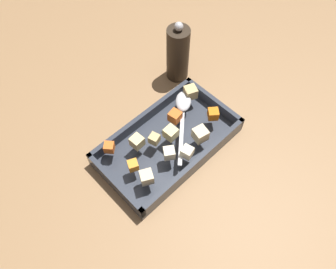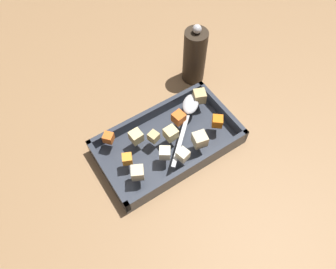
{
  "view_description": "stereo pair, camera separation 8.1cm",
  "coord_description": "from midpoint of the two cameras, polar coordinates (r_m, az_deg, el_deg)",
  "views": [
    {
      "loc": [
        -0.31,
        -0.29,
        0.75
      ],
      "look_at": [
        -0.01,
        0.02,
        0.06
      ],
      "focal_mm": 35.04,
      "sensor_mm": 36.0,
      "label": 1
    },
    {
      "loc": [
        -0.24,
        -0.34,
        0.75
      ],
      "look_at": [
        -0.01,
        0.02,
        0.06
      ],
      "focal_mm": 35.04,
      "sensor_mm": 36.0,
      "label": 2
    }
  ],
  "objects": [
    {
      "name": "potato_chunk_near_right",
      "position": [
        0.88,
        1.31,
        7.18
      ],
      "size": [
        0.04,
        0.04,
        0.03
      ],
      "primitive_type": "cube",
      "rotation": [
        0.0,
        0.0,
        1.17
      ],
      "color": "tan",
      "rests_on": "baking_dish"
    },
    {
      "name": "carrot_chunk_front_center",
      "position": [
        0.81,
        -13.04,
        -2.41
      ],
      "size": [
        0.03,
        0.03,
        0.02
      ],
      "primitive_type": "cube",
      "rotation": [
        0.0,
        0.0,
        2.29
      ],
      "color": "orange",
      "rests_on": "baking_dish"
    },
    {
      "name": "potato_chunk_heap_top",
      "position": [
        0.78,
        -2.77,
        -3.48
      ],
      "size": [
        0.04,
        0.04,
        0.03
      ],
      "primitive_type": "cube",
      "rotation": [
        0.0,
        0.0,
        0.98
      ],
      "color": "beige",
      "rests_on": "baking_dish"
    },
    {
      "name": "serving_spoon",
      "position": [
        0.86,
        -0.04,
        4.86
      ],
      "size": [
        0.18,
        0.17,
        0.02
      ],
      "rotation": [
        0.0,
        0.0,
        3.88
      ],
      "color": "silver",
      "rests_on": "baking_dish"
    },
    {
      "name": "carrot_chunk_mid_right",
      "position": [
        0.84,
        5.15,
        3.37
      ],
      "size": [
        0.04,
        0.04,
        0.03
      ],
      "primitive_type": "cube",
      "rotation": [
        0.0,
        0.0,
        4.03
      ],
      "color": "orange",
      "rests_on": "baking_dish"
    },
    {
      "name": "potato_chunk_corner_se",
      "position": [
        0.8,
        -8.3,
        -1.46
      ],
      "size": [
        0.03,
        0.03,
        0.03
      ],
      "primitive_type": "cube",
      "rotation": [
        0.0,
        0.0,
        1.64
      ],
      "color": "#E0CC89",
      "rests_on": "baking_dish"
    },
    {
      "name": "potato_chunk_center",
      "position": [
        0.8,
        -5.28,
        -0.98
      ],
      "size": [
        0.03,
        0.03,
        0.02
      ],
      "primitive_type": "cube",
      "rotation": [
        0.0,
        0.0,
        0.3
      ],
      "color": "tan",
      "rests_on": "baking_dish"
    },
    {
      "name": "carrot_chunk_back_center",
      "position": [
        0.84,
        -1.55,
        2.97
      ],
      "size": [
        0.03,
        0.03,
        0.03
      ],
      "primitive_type": "cube",
      "rotation": [
        0.0,
        0.0,
        3.3
      ],
      "color": "orange",
      "rests_on": "baking_dish"
    },
    {
      "name": "potato_chunk_corner_nw",
      "position": [
        0.78,
        0.4,
        -3.31
      ],
      "size": [
        0.03,
        0.03,
        0.03
      ],
      "primitive_type": "cube",
      "rotation": [
        0.0,
        0.0,
        0.25
      ],
      "color": "beige",
      "rests_on": "baking_dish"
    },
    {
      "name": "potato_chunk_corner_ne",
      "position": [
        0.8,
        2.78,
        -0.19
      ],
      "size": [
        0.04,
        0.04,
        0.03
      ],
      "primitive_type": "cube",
      "rotation": [
        0.0,
        0.0,
        6.06
      ],
      "color": "beige",
      "rests_on": "baking_dish"
    },
    {
      "name": "pepper_mill",
      "position": [
        0.95,
        -0.79,
        13.72
      ],
      "size": [
        0.06,
        0.06,
        0.19
      ],
      "color": "#2D2319",
      "rests_on": "ground_plane"
    },
    {
      "name": "baking_dish",
      "position": [
        0.85,
        -2.73,
        -1.83
      ],
      "size": [
        0.36,
        0.2,
        0.05
      ],
      "color": "#333842",
      "rests_on": "ground_plane"
    },
    {
      "name": "potato_chunk_corner_sw",
      "position": [
        0.76,
        -6.85,
        -7.63
      ],
      "size": [
        0.04,
        0.04,
        0.03
      ],
      "primitive_type": "cube",
      "rotation": [
        0.0,
        0.0,
        1.09
      ],
      "color": "beige",
      "rests_on": "baking_dish"
    },
    {
      "name": "carrot_chunk_under_handle",
      "position": [
        0.78,
        -9.1,
        -5.56
      ],
      "size": [
        0.03,
        0.03,
        0.02
      ],
      "primitive_type": "cube",
      "rotation": [
        0.0,
        0.0,
        1.14
      ],
      "color": "orange",
      "rests_on": "baking_dish"
    },
    {
      "name": "potato_chunk_near_left",
      "position": [
        0.81,
        -2.18,
        0.21
      ],
      "size": [
        0.03,
        0.03,
        0.03
      ],
      "primitive_type": "cube",
      "rotation": [
        0.0,
        0.0,
        4.77
      ],
      "color": "#E0CC89",
      "rests_on": "baking_dish"
    },
    {
      "name": "ground_plane",
      "position": [
        0.86,
        -1.62,
        -2.8
      ],
      "size": [
        4.0,
        4.0,
        0.0
      ],
      "primitive_type": "plane",
      "color": "#936D47"
    }
  ]
}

